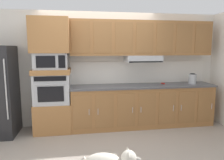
% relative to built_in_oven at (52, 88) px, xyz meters
% --- Properties ---
extents(ground_plane, '(9.60, 9.60, 0.00)m').
position_rel_built_in_oven_xyz_m(ground_plane, '(0.99, -0.75, -0.90)').
color(ground_plane, '#9E9389').
extents(back_kitchen_wall, '(6.20, 0.12, 2.50)m').
position_rel_built_in_oven_xyz_m(back_kitchen_wall, '(0.99, 0.36, 0.35)').
color(back_kitchen_wall, silver).
rests_on(back_kitchen_wall, ground).
extents(oven_base_cabinet, '(0.74, 0.62, 0.60)m').
position_rel_built_in_oven_xyz_m(oven_base_cabinet, '(-0.00, 0.00, -0.60)').
color(oven_base_cabinet, '#996638').
rests_on(oven_base_cabinet, ground).
extents(built_in_oven, '(0.70, 0.62, 0.60)m').
position_rel_built_in_oven_xyz_m(built_in_oven, '(0.00, 0.00, 0.00)').
color(built_in_oven, '#A8AAAF').
rests_on(built_in_oven, oven_base_cabinet).
extents(appliance_mid_shelf, '(0.74, 0.62, 0.10)m').
position_rel_built_in_oven_xyz_m(appliance_mid_shelf, '(-0.00, 0.00, 0.35)').
color(appliance_mid_shelf, '#996638').
rests_on(appliance_mid_shelf, built_in_oven).
extents(microwave, '(0.64, 0.54, 0.32)m').
position_rel_built_in_oven_xyz_m(microwave, '(0.00, -0.00, 0.56)').
color(microwave, '#A8AAAF').
rests_on(microwave, appliance_mid_shelf).
extents(appliance_upper_cabinet, '(0.74, 0.62, 0.68)m').
position_rel_built_in_oven_xyz_m(appliance_upper_cabinet, '(-0.00, 0.00, 1.06)').
color(appliance_upper_cabinet, '#996638').
rests_on(appliance_upper_cabinet, microwave).
extents(lower_cabinet_run, '(3.11, 0.63, 0.88)m').
position_rel_built_in_oven_xyz_m(lower_cabinet_run, '(1.93, -0.00, -0.46)').
color(lower_cabinet_run, '#996638').
rests_on(lower_cabinet_run, ground).
extents(countertop_slab, '(3.15, 0.64, 0.04)m').
position_rel_built_in_oven_xyz_m(countertop_slab, '(1.93, 0.00, -0.00)').
color(countertop_slab, '#4C4C51').
rests_on(countertop_slab, lower_cabinet_run).
extents(backsplash_panel, '(3.15, 0.02, 0.50)m').
position_rel_built_in_oven_xyz_m(backsplash_panel, '(1.93, 0.29, 0.27)').
color(backsplash_panel, silver).
rests_on(backsplash_panel, countertop_slab).
extents(upper_cabinet_with_hood, '(3.11, 0.48, 0.88)m').
position_rel_built_in_oven_xyz_m(upper_cabinet_with_hood, '(1.93, 0.12, 1.00)').
color(upper_cabinet_with_hood, '#996638').
rests_on(upper_cabinet_with_hood, backsplash_panel).
extents(screwdriver, '(0.16, 0.15, 0.03)m').
position_rel_built_in_oven_xyz_m(screwdriver, '(2.41, 0.04, 0.03)').
color(screwdriver, red).
rests_on(screwdriver, countertop_slab).
extents(electric_kettle, '(0.17, 0.17, 0.24)m').
position_rel_built_in_oven_xyz_m(electric_kettle, '(3.06, -0.05, 0.13)').
color(electric_kettle, '#A8AAAF').
rests_on(electric_kettle, countertop_slab).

